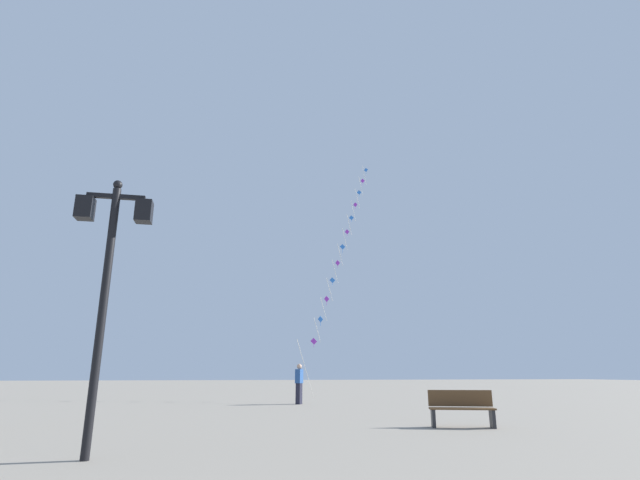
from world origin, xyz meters
name	(u,v)px	position (x,y,z in m)	size (l,w,h in m)	color
ground_plane	(234,407)	(0.00, 20.00, 0.00)	(160.00, 160.00, 0.00)	gray
twin_lantern_lamp_post	(109,258)	(-2.53, 8.00, 3.23)	(1.27, 0.28, 4.66)	black
kite_train	(341,251)	(6.13, 26.87, 8.43)	(6.47, 9.13, 16.06)	brown
kite_flyer	(299,383)	(2.81, 21.29, 0.90)	(0.46, 0.60, 1.71)	#1E1E2D
park_bench	(462,408)	(5.45, 11.26, 0.45)	(1.66, 0.90, 0.89)	brown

